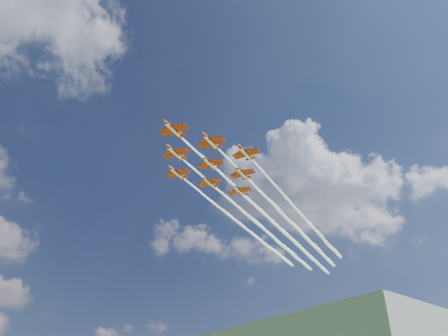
% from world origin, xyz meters
% --- Properties ---
extents(jet_lead, '(111.37, 48.73, 2.54)m').
position_xyz_m(jet_lead, '(33.40, 13.59, 79.64)').
color(jet_lead, '#A41E09').
extents(jet_row2_port, '(111.37, 48.73, 2.54)m').
position_xyz_m(jet_row2_port, '(45.76, 11.66, 79.64)').
color(jet_row2_port, '#A41E09').
extents(jet_row2_starb, '(111.37, 48.73, 2.54)m').
position_xyz_m(jet_row2_starb, '(40.81, 23.67, 79.64)').
color(jet_row2_starb, '#A41E09').
extents(jet_row3_port, '(111.37, 48.73, 2.54)m').
position_xyz_m(jet_row3_port, '(58.12, 9.74, 79.64)').
color(jet_row3_port, '#A41E09').
extents(jet_row3_centre, '(111.37, 48.73, 2.54)m').
position_xyz_m(jet_row3_centre, '(53.17, 21.74, 79.64)').
color(jet_row3_centre, '#A41E09').
extents(jet_row3_starb, '(111.37, 48.73, 2.54)m').
position_xyz_m(jet_row3_starb, '(48.22, 33.74, 79.64)').
color(jet_row3_starb, '#A41E09').
extents(jet_row4_port, '(111.37, 48.73, 2.54)m').
position_xyz_m(jet_row4_port, '(65.53, 19.81, 79.64)').
color(jet_row4_port, '#A41E09').
extents(jet_row4_starb, '(111.37, 48.73, 2.54)m').
position_xyz_m(jet_row4_starb, '(60.58, 31.82, 79.64)').
color(jet_row4_starb, '#A41E09').
extents(jet_tail, '(111.37, 48.73, 2.54)m').
position_xyz_m(jet_tail, '(72.93, 29.89, 79.64)').
color(jet_tail, '#A41E09').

